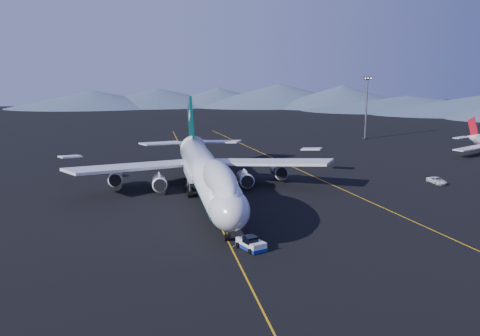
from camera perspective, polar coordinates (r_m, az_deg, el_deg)
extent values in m
plane|color=black|center=(111.77, -3.55, -3.34)|extent=(500.00, 500.00, 0.00)
cube|color=orange|center=(111.76, -3.55, -3.34)|extent=(0.25, 220.00, 0.01)
cube|color=orange|center=(128.18, 9.30, -1.54)|extent=(28.08, 198.09, 0.01)
cone|color=#46566C|center=(340.56, -15.44, 7.26)|extent=(100.00, 100.00, 12.00)
cone|color=#46566C|center=(343.76, -2.33, 7.69)|extent=(100.00, 100.00, 12.00)
cone|color=#46566C|center=(338.88, 10.81, 7.45)|extent=(100.00, 100.00, 12.00)
cone|color=#46566C|center=(326.09, 24.09, 6.51)|extent=(100.00, 100.00, 12.00)
cylinder|color=silver|center=(110.47, -3.59, -0.53)|extent=(6.50, 56.00, 6.50)
ellipsoid|color=silver|center=(83.55, -1.18, -4.46)|extent=(6.50, 10.40, 6.50)
ellipsoid|color=silver|center=(92.03, -2.17, -1.36)|extent=(5.13, 25.16, 5.85)
cube|color=black|center=(81.33, -0.95, -4.02)|extent=(3.60, 1.61, 1.29)
cone|color=silver|center=(142.61, -5.25, 2.49)|extent=(6.50, 12.00, 6.50)
cube|color=#033733|center=(111.63, -3.65, -0.88)|extent=(6.24, 60.00, 1.10)
cube|color=silver|center=(116.04, -3.92, -0.51)|extent=(7.50, 13.00, 1.60)
cube|color=silver|center=(121.03, -11.10, 0.14)|extent=(30.62, 23.28, 2.83)
cube|color=silver|center=(124.16, 2.40, 0.63)|extent=(30.62, 23.28, 2.83)
cylinder|color=slate|center=(117.75, -8.62, -1.48)|extent=(2.90, 5.50, 2.90)
cylinder|color=slate|center=(124.17, -13.12, -0.98)|extent=(2.90, 5.50, 2.90)
cylinder|color=slate|center=(119.86, 0.49, -1.12)|extent=(2.90, 5.50, 2.90)
cylinder|color=slate|center=(128.15, 4.10, -0.33)|extent=(2.90, 5.50, 2.90)
cube|color=#033733|center=(140.93, -5.25, 4.44)|extent=(0.55, 14.11, 15.94)
cube|color=silver|center=(143.53, -8.29, 2.64)|extent=(12.39, 9.47, 0.98)
cube|color=silver|center=(144.90, -2.35, 2.83)|extent=(12.39, 9.47, 0.98)
cylinder|color=black|center=(86.48, -1.33, -7.41)|extent=(0.90, 1.10, 1.10)
cube|color=silver|center=(82.71, 1.20, -8.08)|extent=(4.15, 5.53, 1.24)
cube|color=navy|center=(82.87, 1.19, -8.38)|extent=(4.34, 5.78, 0.56)
cube|color=black|center=(82.42, 1.20, -7.49)|extent=(2.35, 2.35, 1.01)
cone|color=silver|center=(190.35, 23.59, 2.97)|extent=(3.38, 6.22, 3.38)
cube|color=silver|center=(175.36, 23.42, 1.98)|extent=(14.92, 10.07, 0.31)
cube|color=#B01020|center=(190.30, 23.60, 3.99)|extent=(0.31, 6.06, 7.16)
imported|color=silver|center=(133.55, 20.25, -1.26)|extent=(2.96, 5.60, 1.50)
cylinder|color=black|center=(202.30, 13.17, 3.11)|extent=(2.09, 2.09, 0.35)
cylinder|color=slate|center=(201.08, 13.31, 6.13)|extent=(0.61, 0.61, 21.79)
cube|color=black|center=(200.41, 13.46, 9.30)|extent=(2.79, 0.70, 1.05)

